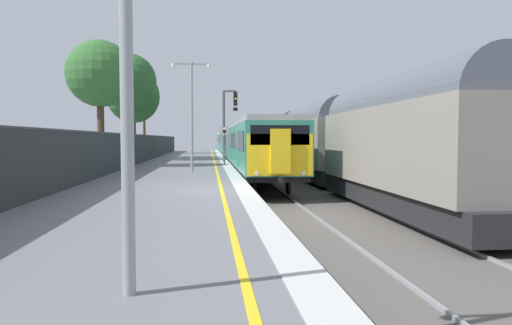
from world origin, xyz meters
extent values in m
cube|color=slate|center=(-2.50, 0.00, -0.50)|extent=(6.40, 110.00, 1.00)
cube|color=silver|center=(0.40, 0.00, 0.01)|extent=(0.60, 110.00, 0.01)
cube|color=yellow|center=(-0.35, 0.00, 0.01)|extent=(0.12, 110.00, 0.01)
cube|color=#56514C|center=(6.20, 0.00, -1.10)|extent=(11.00, 110.00, 0.20)
cube|color=slate|center=(9.60, 0.00, -0.50)|extent=(3.60, 110.00, 1.00)
cube|color=gray|center=(1.38, 0.00, -0.96)|extent=(0.07, 110.00, 0.08)
cube|color=gray|center=(2.82, 0.00, -0.96)|extent=(0.07, 110.00, 0.08)
cube|color=gray|center=(5.38, 0.00, -0.96)|extent=(0.07, 110.00, 0.08)
cube|color=gray|center=(6.82, 0.00, -0.96)|extent=(0.07, 110.00, 0.08)
cube|color=#2D846B|center=(2.10, 13.47, 1.27)|extent=(2.80, 20.61, 2.30)
cube|color=black|center=(2.10, 13.47, -0.01)|extent=(2.64, 20.01, 0.25)
cube|color=#999E9E|center=(2.10, 13.47, 2.54)|extent=(2.68, 20.61, 0.24)
cube|color=black|center=(0.69, 13.47, 1.57)|extent=(0.02, 19.01, 0.84)
cube|color=teal|center=(0.69, 8.32, 1.17)|extent=(0.03, 1.10, 1.90)
cube|color=teal|center=(0.69, 18.63, 1.17)|extent=(0.03, 1.10, 1.90)
cylinder|color=black|center=(1.32, 5.77, -0.50)|extent=(0.12, 0.84, 0.84)
cylinder|color=black|center=(2.88, 5.77, -0.50)|extent=(0.12, 0.84, 0.84)
cylinder|color=black|center=(1.32, 21.18, -0.50)|extent=(0.12, 0.84, 0.84)
cylinder|color=black|center=(2.88, 21.18, -0.50)|extent=(0.12, 0.84, 0.84)
cube|color=#2D846B|center=(2.10, 34.69, 1.27)|extent=(2.80, 20.61, 2.30)
cube|color=black|center=(2.10, 34.69, -0.01)|extent=(2.64, 20.01, 0.25)
cube|color=#999E9E|center=(2.10, 34.69, 2.54)|extent=(2.68, 20.61, 0.24)
cube|color=black|center=(0.69, 34.69, 1.57)|extent=(0.02, 19.01, 0.84)
cube|color=teal|center=(0.69, 29.53, 1.17)|extent=(0.03, 1.10, 1.90)
cube|color=teal|center=(0.69, 39.84, 1.17)|extent=(0.03, 1.10, 1.90)
cylinder|color=black|center=(1.32, 26.98, -0.50)|extent=(0.12, 0.84, 0.84)
cylinder|color=black|center=(2.88, 26.98, -0.50)|extent=(0.12, 0.84, 0.84)
cylinder|color=black|center=(1.32, 42.39, -0.50)|extent=(0.12, 0.84, 0.84)
cylinder|color=black|center=(2.88, 42.39, -0.50)|extent=(0.12, 0.84, 0.84)
cube|color=#2D846B|center=(2.10, 55.90, 1.27)|extent=(2.80, 20.61, 2.30)
cube|color=black|center=(2.10, 55.90, -0.01)|extent=(2.64, 20.01, 0.25)
cube|color=#999E9E|center=(2.10, 55.90, 2.54)|extent=(2.68, 20.61, 0.24)
cube|color=black|center=(0.69, 55.90, 1.57)|extent=(0.02, 19.01, 0.84)
cube|color=teal|center=(0.69, 50.74, 1.17)|extent=(0.03, 1.10, 1.90)
cube|color=teal|center=(0.69, 61.05, 1.17)|extent=(0.03, 1.10, 1.90)
cylinder|color=black|center=(1.32, 48.19, -0.50)|extent=(0.12, 0.84, 0.84)
cylinder|color=black|center=(2.88, 48.19, -0.50)|extent=(0.12, 0.84, 0.84)
cylinder|color=black|center=(1.32, 63.60, -0.50)|extent=(0.12, 0.84, 0.84)
cylinder|color=black|center=(2.88, 63.60, -0.50)|extent=(0.12, 0.84, 0.84)
cube|color=yellow|center=(2.10, 3.21, 1.02)|extent=(2.70, 0.10, 1.70)
cube|color=black|center=(2.10, 3.20, 1.82)|extent=(2.40, 0.08, 0.80)
cube|color=yellow|center=(2.10, 3.07, 1.17)|extent=(0.80, 0.24, 1.80)
cylinder|color=white|center=(1.15, 3.15, 0.27)|extent=(0.18, 0.06, 0.18)
cylinder|color=white|center=(3.05, 3.15, 0.27)|extent=(0.18, 0.06, 0.18)
cylinder|color=black|center=(2.10, 2.92, 0.02)|extent=(0.20, 0.35, 0.20)
cube|color=black|center=(2.10, 34.69, 2.79)|extent=(0.60, 0.90, 0.20)
cube|color=#232326|center=(6.10, 0.51, -0.38)|extent=(2.30, 12.78, 0.79)
cube|color=gray|center=(6.10, 0.51, 1.39)|extent=(2.60, 11.98, 2.75)
cylinder|color=#515660|center=(6.10, 0.51, 2.77)|extent=(2.39, 11.58, 2.39)
cylinder|color=black|center=(5.32, -3.89, -0.50)|extent=(0.12, 0.84, 0.84)
cylinder|color=black|center=(6.88, -3.89, -0.50)|extent=(0.12, 0.84, 0.84)
cylinder|color=black|center=(5.32, 4.90, -0.50)|extent=(0.12, 0.84, 0.84)
cylinder|color=black|center=(6.88, 4.90, -0.50)|extent=(0.12, 0.84, 0.84)
cube|color=#232326|center=(6.10, 14.09, -0.38)|extent=(2.30, 12.78, 0.79)
cube|color=gray|center=(6.10, 14.09, 1.39)|extent=(2.60, 11.98, 2.75)
cylinder|color=#515660|center=(6.10, 14.09, 2.77)|extent=(2.39, 11.58, 2.39)
cylinder|color=black|center=(5.32, 9.70, -0.50)|extent=(0.12, 0.84, 0.84)
cylinder|color=black|center=(6.88, 9.70, -0.50)|extent=(0.12, 0.84, 0.84)
cylinder|color=black|center=(5.32, 18.48, -0.50)|extent=(0.12, 0.84, 0.84)
cylinder|color=black|center=(6.88, 18.48, -0.50)|extent=(0.12, 0.84, 0.84)
cube|color=#232326|center=(6.10, 27.67, -0.38)|extent=(2.30, 12.78, 0.79)
cube|color=gray|center=(6.10, 27.67, 1.39)|extent=(2.60, 11.98, 2.75)
cylinder|color=#515660|center=(6.10, 27.67, 2.77)|extent=(2.39, 11.58, 2.39)
cylinder|color=black|center=(5.32, 23.28, -0.50)|extent=(0.12, 0.84, 0.84)
cylinder|color=black|center=(6.88, 23.28, -0.50)|extent=(0.12, 0.84, 0.84)
cylinder|color=black|center=(5.32, 32.07, -0.50)|extent=(0.12, 0.84, 0.84)
cylinder|color=black|center=(6.88, 32.07, -0.50)|extent=(0.12, 0.84, 0.84)
cube|color=#232326|center=(6.10, 41.26, -0.38)|extent=(2.30, 12.78, 0.79)
cube|color=gray|center=(6.10, 41.26, 1.39)|extent=(2.60, 11.98, 2.75)
cylinder|color=#515660|center=(6.10, 41.26, 2.77)|extent=(2.39, 11.58, 2.39)
cylinder|color=black|center=(5.32, 36.87, -0.50)|extent=(0.12, 0.84, 0.84)
cylinder|color=black|center=(6.88, 36.87, -0.50)|extent=(0.12, 0.84, 0.84)
cylinder|color=black|center=(5.32, 45.65, -0.50)|extent=(0.12, 0.84, 0.84)
cylinder|color=black|center=(6.88, 45.65, -0.50)|extent=(0.12, 0.84, 0.84)
cylinder|color=#47474C|center=(0.35, 18.75, 2.57)|extent=(0.18, 0.18, 5.13)
cube|color=#47474C|center=(0.80, 18.75, 5.13)|extent=(0.90, 0.12, 0.12)
cube|color=black|center=(1.20, 18.75, 4.58)|extent=(0.28, 0.20, 1.00)
cylinder|color=black|center=(1.20, 18.63, 4.90)|extent=(0.16, 0.04, 0.16)
cylinder|color=yellow|center=(1.20, 18.63, 4.58)|extent=(0.16, 0.04, 0.16)
cylinder|color=black|center=(1.20, 18.63, 4.26)|extent=(0.16, 0.04, 0.16)
cube|color=black|center=(1.20, 18.75, 3.83)|extent=(0.32, 0.16, 0.24)
cylinder|color=#59595B|center=(0.25, 14.64, 1.05)|extent=(0.08, 0.08, 2.09)
cylinder|color=black|center=(0.25, 14.63, 2.15)|extent=(0.59, 0.02, 0.59)
cylinder|color=silver|center=(0.25, 14.62, 2.15)|extent=(0.56, 0.02, 0.56)
cube|color=black|center=(0.25, 14.61, 2.15)|extent=(0.24, 0.01, 0.18)
cylinder|color=#93999E|center=(-1.62, -10.41, 2.53)|extent=(0.14, 0.14, 5.07)
cylinder|color=#93999E|center=(-1.62, 8.77, 2.79)|extent=(0.14, 0.14, 5.58)
cube|color=#93999E|center=(-1.17, 8.77, 5.48)|extent=(0.90, 0.08, 0.08)
cylinder|color=silver|center=(-0.72, 8.77, 5.40)|extent=(0.20, 0.20, 0.18)
cube|color=#93999E|center=(-2.07, 8.77, 5.48)|extent=(0.90, 0.08, 0.08)
cylinder|color=silver|center=(-2.52, 8.77, 5.40)|extent=(0.20, 0.20, 0.18)
cube|color=#282B2D|center=(-5.45, 0.00, 0.97)|extent=(0.03, 99.00, 1.95)
cube|color=#38383D|center=(-5.45, 0.00, 1.95)|extent=(0.06, 99.00, 0.06)
cylinder|color=#38383D|center=(-5.45, 0.00, 0.97)|extent=(0.07, 0.07, 1.95)
cylinder|color=#38383D|center=(-5.45, 11.69, 0.97)|extent=(0.07, 0.07, 1.95)
cylinder|color=#38383D|center=(-5.45, 23.38, 0.97)|extent=(0.07, 0.07, 1.95)
cylinder|color=#38383D|center=(-5.45, 35.06, 0.97)|extent=(0.07, 0.07, 1.95)
cylinder|color=#38383D|center=(-5.45, 46.75, 0.97)|extent=(0.07, 0.07, 1.95)
cylinder|color=#473323|center=(-6.87, 21.42, 2.44)|extent=(0.30, 0.30, 4.88)
sphere|color=#285628|center=(-6.87, 21.42, 6.07)|extent=(4.29, 4.29, 4.29)
sphere|color=#285628|center=(-6.99, 21.81, 5.53)|extent=(2.97, 2.97, 2.97)
cylinder|color=#473323|center=(-7.94, 38.12, 2.96)|extent=(0.30, 0.30, 5.93)
sphere|color=#285628|center=(-7.94, 38.12, 6.86)|extent=(3.38, 3.38, 3.38)
sphere|color=#285628|center=(-7.62, 38.15, 6.43)|extent=(2.33, 2.33, 2.33)
cylinder|color=#473323|center=(-7.14, 13.20, 2.22)|extent=(0.41, 0.41, 4.44)
sphere|color=#33662D|center=(-7.14, 13.20, 5.53)|extent=(3.94, 3.94, 3.94)
sphere|color=#33662D|center=(-7.40, 13.60, 5.04)|extent=(2.58, 2.58, 2.58)
cylinder|color=#473323|center=(-7.17, 25.76, 2.02)|extent=(0.34, 0.34, 4.04)
sphere|color=#285628|center=(-7.17, 25.76, 5.28)|extent=(4.49, 4.49, 4.49)
sphere|color=#285628|center=(-7.38, 25.39, 4.72)|extent=(2.82, 2.82, 2.82)
camera|label=1|loc=(-0.77, -15.45, 1.67)|focal=32.82mm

